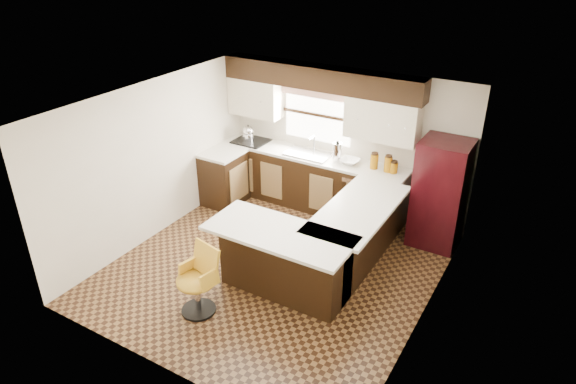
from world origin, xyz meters
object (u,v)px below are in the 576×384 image
Objects in this scene: peninsula_return at (285,261)px; refrigerator at (440,194)px; peninsula_long at (353,238)px; bar_chair at (196,282)px.

refrigerator is at bearing 58.27° from peninsula_return.
peninsula_long is at bearing 61.70° from peninsula_return.
peninsula_long is 1.19× the size of refrigerator.
peninsula_long is 2.19× the size of bar_chair.
peninsula_return is at bearing -121.73° from refrigerator.
peninsula_return is 1.85× the size of bar_chair.
refrigerator reaches higher than peninsula_long.
bar_chair is (-0.72, -0.92, -0.00)m from peninsula_return.
refrigerator is (1.35, 2.19, 0.37)m from peninsula_return.
refrigerator is 1.85× the size of bar_chair.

